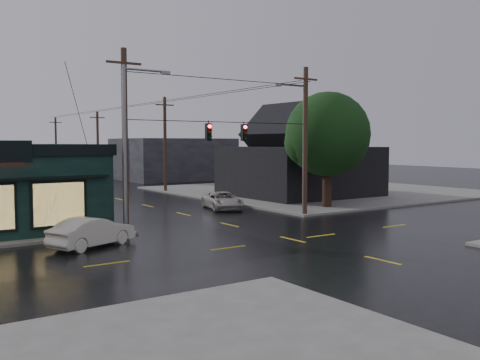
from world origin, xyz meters
TOP-DOWN VIEW (x-y plane):
  - ground_plane at (0.00, 0.00)m, footprint 160.00×160.00m
  - sidewalk_ne at (20.00, 20.00)m, footprint 28.00×28.00m
  - ne_building at (15.00, 17.00)m, footprint 12.60×11.60m
  - corner_tree at (10.61, 8.65)m, footprint 6.45×6.45m
  - utility_pole_nw at (-6.50, 6.50)m, footprint 2.00×0.32m
  - utility_pole_ne at (6.50, 6.50)m, footprint 2.00×0.32m
  - utility_pole_far_a at (6.50, 28.00)m, footprint 2.00×0.32m
  - utility_pole_far_b at (6.50, 48.00)m, footprint 2.00×0.32m
  - utility_pole_far_c at (6.50, 68.00)m, footprint 2.00×0.32m
  - span_signal_assembly at (0.10, 6.50)m, footprint 13.00×0.48m
  - streetlight_nw at (-6.80, 5.80)m, footprint 5.40×0.30m
  - streetlight_ne at (7.00, 7.20)m, footprint 5.40×0.30m
  - bg_building_east at (16.00, 45.00)m, footprint 14.00×12.00m
  - sedan_cream at (-9.29, 3.91)m, footprint 4.68×3.20m
  - suv_silver at (3.78, 12.79)m, footprint 3.34×5.14m

SIDE VIEW (x-z plane):
  - ground_plane at x=0.00m, z-range 0.00..0.00m
  - utility_pole_nw at x=-6.50m, z-range -5.08..5.08m
  - utility_pole_ne at x=6.50m, z-range -5.08..5.08m
  - utility_pole_far_a at x=6.50m, z-range -4.83..4.83m
  - utility_pole_far_b at x=6.50m, z-range -4.58..4.58m
  - utility_pole_far_c at x=6.50m, z-range -4.58..4.58m
  - streetlight_nw at x=-6.80m, z-range -4.58..4.58m
  - streetlight_ne at x=7.00m, z-range -4.58..4.58m
  - sidewalk_ne at x=20.00m, z-range 0.00..0.15m
  - suv_silver at x=3.78m, z-range 0.00..1.32m
  - sedan_cream at x=-9.29m, z-range 0.00..1.46m
  - bg_building_east at x=16.00m, z-range 0.00..5.60m
  - ne_building at x=15.00m, z-range 0.09..8.85m
  - corner_tree at x=10.61m, z-range 1.28..10.03m
  - span_signal_assembly at x=0.10m, z-range 5.08..6.31m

